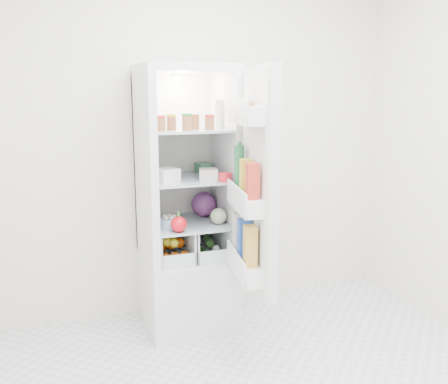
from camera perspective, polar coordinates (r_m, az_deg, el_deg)
name	(u,v)px	position (r m, az deg, el deg)	size (l,w,h in m)	color
room_walls	(300,100)	(2.29, 8.70, 10.35)	(3.02, 3.02, 2.61)	white
refrigerator	(185,231)	(3.51, -4.46, -4.52)	(0.60, 0.60, 1.80)	silver
shelf_low	(187,223)	(3.44, -4.20, -3.59)	(0.49, 0.53, 0.01)	#A9BBC6
shelf_mid	(187,179)	(3.37, -4.27, 1.51)	(0.49, 0.53, 0.01)	#A9BBC6
shelf_top	(186,130)	(3.33, -4.36, 7.11)	(0.49, 0.53, 0.01)	#A9BBC6
crisper_left	(170,243)	(3.44, -6.14, -5.85)	(0.23, 0.46, 0.22)	silver
crisper_right	(205,240)	(3.50, -2.23, -5.47)	(0.23, 0.46, 0.22)	silver
condiment_jars	(185,123)	(3.20, -4.50, 7.84)	(0.38, 0.16, 0.08)	#B21919
squeeze_bottle	(217,114)	(3.38, -0.80, 8.94)	(0.05, 0.05, 0.19)	white
tub_white	(166,175)	(3.21, -6.66, 1.90)	(0.14, 0.14, 0.09)	white
tub_cream	(209,174)	(3.29, -1.78, 2.06)	(0.12, 0.12, 0.07)	silver
tin_red	(225,177)	(3.21, 0.13, 1.71)	(0.08, 0.08, 0.06)	red
tub_green	(203,168)	(3.57, -2.37, 2.78)	(0.09, 0.12, 0.07)	#387C4F
red_cabbage	(204,204)	(3.56, -2.33, -1.42)	(0.18, 0.18, 0.18)	#5A2162
bell_pepper	(179,224)	(3.19, -5.20, -3.69)	(0.10, 0.10, 0.10)	red
mushroom_bowl	(169,223)	(3.30, -6.27, -3.57)	(0.13, 0.13, 0.06)	#9CC1E8
salad_bag	(218,216)	(3.36, -0.63, -2.78)	(0.11, 0.11, 0.11)	#A5B789
citrus_pile	(171,248)	(3.42, -6.06, -6.38)	(0.20, 0.31, 0.16)	#FF5C0D
veg_pile	(205,246)	(3.52, -2.14, -6.21)	(0.16, 0.30, 0.10)	#1C4517
fridge_door	(255,185)	(2.91, 3.57, 0.79)	(0.26, 0.60, 1.30)	silver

